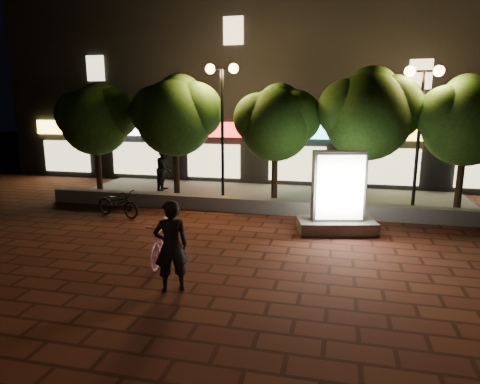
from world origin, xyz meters
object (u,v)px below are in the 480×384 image
(tree_mid, at_px, (277,120))
(ad_kiosk, at_px, (338,200))
(tree_right, at_px, (370,111))
(pedestrian, at_px, (164,169))
(tree_far_left, at_px, (97,116))
(street_lamp_left, at_px, (222,98))
(rider, at_px, (171,246))
(street_lamp_right, at_px, (422,101))
(tree_far_right, at_px, (468,117))
(tree_left, at_px, (176,113))
(scooter_parked, at_px, (118,203))
(scooter_pink, at_px, (163,242))

(tree_mid, height_order, ad_kiosk, tree_mid)
(tree_right, relative_size, pedestrian, 2.67)
(tree_far_left, bearing_deg, street_lamp_left, -2.76)
(tree_right, xyz_separation_m, rider, (-4.25, -8.18, -2.59))
(street_lamp_left, distance_m, street_lamp_right, 7.00)
(tree_right, relative_size, rider, 2.60)
(tree_far_left, height_order, street_lamp_left, street_lamp_left)
(street_lamp_left, distance_m, ad_kiosk, 6.09)
(tree_right, distance_m, tree_far_right, 3.20)
(tree_left, bearing_deg, street_lamp_left, -7.70)
(tree_mid, relative_size, street_lamp_right, 0.90)
(ad_kiosk, distance_m, scooter_parked, 7.36)
(tree_far_right, bearing_deg, scooter_pink, -140.63)
(rider, relative_size, scooter_parked, 1.08)
(tree_far_left, xyz_separation_m, tree_far_right, (14.00, 0.00, 0.08))
(tree_far_right, xyz_separation_m, street_lamp_left, (-8.55, -0.26, 0.66))
(tree_far_right, distance_m, street_lamp_left, 8.58)
(tree_mid, relative_size, tree_right, 0.89)
(tree_mid, distance_m, ad_kiosk, 4.55)
(tree_far_left, xyz_separation_m, street_lamp_left, (5.45, -0.26, 0.74))
(tree_far_right, bearing_deg, rider, -132.33)
(rider, bearing_deg, street_lamp_right, -158.03)
(tree_left, relative_size, tree_right, 0.97)
(tree_right, distance_m, ad_kiosk, 4.22)
(street_lamp_right, height_order, ad_kiosk, street_lamp_right)
(pedestrian, bearing_deg, tree_left, -137.02)
(tree_left, xyz_separation_m, tree_far_right, (10.50, -0.00, -0.08))
(street_lamp_left, height_order, scooter_parked, street_lamp_left)
(ad_kiosk, relative_size, rider, 1.28)
(tree_far_left, height_order, street_lamp_right, street_lamp_right)
(tree_left, height_order, scooter_parked, tree_left)
(tree_far_left, relative_size, street_lamp_left, 0.89)
(tree_right, bearing_deg, street_lamp_right, -9.10)
(street_lamp_left, bearing_deg, pedestrian, 155.44)
(street_lamp_right, xyz_separation_m, scooter_parked, (-9.95, -2.86, -3.42))
(street_lamp_right, bearing_deg, pedestrian, 172.13)
(rider, height_order, pedestrian, pedestrian)
(tree_mid, relative_size, scooter_pink, 2.49)
(scooter_parked, bearing_deg, tree_far_left, 54.01)
(tree_far_left, relative_size, tree_mid, 1.03)
(ad_kiosk, bearing_deg, tree_far_left, 161.93)
(tree_mid, distance_m, street_lamp_left, 2.22)
(tree_left, relative_size, scooter_pink, 2.71)
(rider, distance_m, scooter_parked, 6.50)
(street_lamp_left, xyz_separation_m, scooter_pink, (0.29, -6.52, -3.49))
(scooter_pink, xyz_separation_m, rider, (0.81, -1.40, 0.43))
(tree_far_right, bearing_deg, street_lamp_left, -178.24)
(scooter_pink, bearing_deg, tree_far_right, 33.99)
(street_lamp_left, xyz_separation_m, scooter_parked, (-2.95, -2.86, -3.56))
(tree_right, bearing_deg, tree_left, -180.00)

